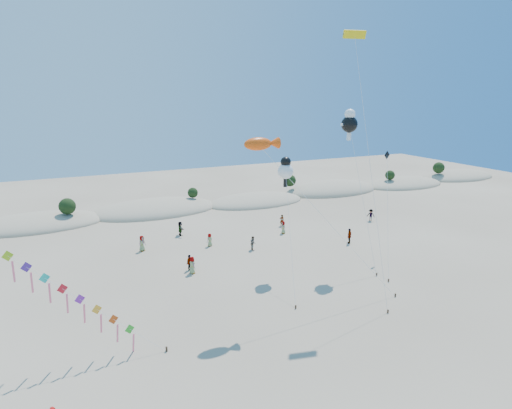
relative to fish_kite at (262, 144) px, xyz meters
The scene contains 8 objects.
ground 18.30m from the fish_kite, 100.71° to the right, with size 160.00×160.00×0.00m, color gray.
dune_ridge 35.41m from the fish_kite, 92.22° to the left, with size 145.30×11.49×5.57m.
fish_kite is the anchor object (origin of this frame).
cartoon_kite_low 8.87m from the fish_kite, 48.58° to the left, with size 4.26×9.35×11.25m.
cartoon_kite_high 13.52m from the fish_kite, 24.44° to the left, with size 2.00×6.35×15.70m.
parafoil_kite 11.76m from the fish_kite, ahead, with size 1.98×7.31×22.21m.
dark_kite 17.79m from the fish_kite, 13.74° to the left, with size 5.93×7.82×11.17m.
beachgoers 19.56m from the fish_kite, 71.30° to the left, with size 32.18×13.22×1.84m.
Camera 1 is at (-11.82, -17.71, 17.07)m, focal length 30.00 mm.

